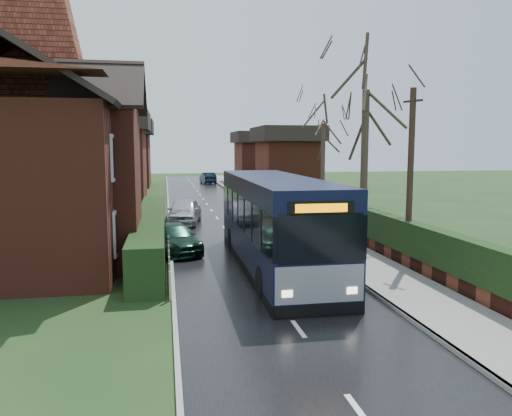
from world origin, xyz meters
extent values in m
plane|color=#2D421C|center=(0.00, 0.00, 0.00)|extent=(140.00, 140.00, 0.00)
cube|color=black|center=(0.00, 10.00, 0.01)|extent=(6.00, 100.00, 0.02)
cube|color=slate|center=(4.25, 10.00, 0.07)|extent=(2.50, 100.00, 0.14)
cube|color=gray|center=(3.05, 10.00, 0.07)|extent=(0.12, 100.00, 0.14)
cube|color=gray|center=(-3.05, 10.00, 0.05)|extent=(0.12, 100.00, 0.10)
cube|color=black|center=(-3.90, 5.00, 0.80)|extent=(1.20, 16.00, 1.60)
cube|color=maroon|center=(5.80, 10.00, 0.30)|extent=(0.30, 50.00, 0.60)
cube|color=black|center=(5.80, 10.00, 1.20)|extent=(0.60, 50.00, 1.20)
cube|color=maroon|center=(-9.00, 5.00, 3.00)|extent=(8.00, 14.00, 6.00)
cube|color=maroon|center=(-5.50, 2.00, 3.00)|extent=(2.50, 4.00, 6.00)
cube|color=brown|center=(-8.00, 9.00, 9.20)|extent=(0.90, 1.40, 2.20)
cube|color=silver|center=(-4.95, 0.00, 1.60)|extent=(0.08, 1.20, 1.60)
cube|color=black|center=(-4.92, 0.00, 1.60)|extent=(0.03, 0.95, 1.35)
cube|color=silver|center=(-4.95, 0.00, 4.20)|extent=(0.08, 1.20, 1.60)
cube|color=black|center=(-4.92, 0.00, 4.20)|extent=(0.03, 0.95, 1.35)
cube|color=silver|center=(-4.95, 4.00, 1.60)|extent=(0.08, 1.20, 1.60)
cube|color=black|center=(-4.92, 4.00, 1.60)|extent=(0.03, 0.95, 1.35)
cube|color=silver|center=(-4.95, 4.00, 4.20)|extent=(0.08, 1.20, 1.60)
cube|color=black|center=(-4.92, 4.00, 4.20)|extent=(0.03, 0.95, 1.35)
cube|color=silver|center=(-4.95, 8.00, 1.60)|extent=(0.08, 1.20, 1.60)
cube|color=black|center=(-4.92, 8.00, 1.60)|extent=(0.03, 0.95, 1.35)
cube|color=silver|center=(-4.95, 8.00, 4.20)|extent=(0.08, 1.20, 1.60)
cube|color=black|center=(-4.92, 8.00, 4.20)|extent=(0.03, 0.95, 1.35)
cube|color=silver|center=(-4.95, 10.50, 1.60)|extent=(0.08, 1.20, 1.60)
cube|color=black|center=(-4.92, 10.50, 1.60)|extent=(0.03, 0.95, 1.35)
cube|color=silver|center=(-4.95, 10.50, 4.20)|extent=(0.08, 1.20, 1.60)
cube|color=black|center=(-4.92, 10.50, 4.20)|extent=(0.03, 0.95, 1.35)
cube|color=black|center=(0.80, 0.40, 0.95)|extent=(2.61, 11.32, 1.17)
cube|color=black|center=(0.80, 0.40, 2.15)|extent=(2.63, 11.32, 1.23)
cube|color=black|center=(0.80, 0.40, 3.11)|extent=(2.61, 11.32, 0.68)
cube|color=black|center=(0.80, 0.40, 0.18)|extent=(2.61, 11.32, 0.36)
cube|color=gray|center=(0.78, -5.21, 0.93)|extent=(2.47, 0.13, 1.03)
cube|color=black|center=(0.78, -5.24, 2.16)|extent=(2.31, 0.09, 1.34)
cube|color=black|center=(0.78, -5.24, 2.98)|extent=(1.80, 0.09, 0.36)
cube|color=#FF8C00|center=(0.78, -5.28, 2.98)|extent=(1.41, 0.04, 0.23)
cube|color=black|center=(0.78, -5.22, 0.23)|extent=(2.52, 0.15, 0.31)
cube|color=#FFF2CC|center=(-0.12, -5.27, 0.72)|extent=(0.29, 0.05, 0.19)
cube|color=#FFF2CC|center=(1.68, -5.27, 0.72)|extent=(0.29, 0.05, 0.19)
cylinder|color=black|center=(-0.37, -3.22, 0.49)|extent=(0.29, 0.99, 0.99)
cylinder|color=black|center=(1.95, -3.23, 0.49)|extent=(0.29, 0.99, 0.99)
cylinder|color=black|center=(-0.35, 4.02, 0.49)|extent=(0.29, 0.99, 0.99)
cylinder|color=black|center=(1.97, 4.01, 0.49)|extent=(0.29, 0.99, 0.99)
imported|color=silver|center=(-2.16, 12.00, 0.75)|extent=(2.49, 4.65, 1.51)
imported|color=black|center=(-2.90, 4.00, 0.60)|extent=(2.65, 4.45, 1.21)
imported|color=black|center=(2.00, 44.74, 0.70)|extent=(1.89, 4.37, 1.40)
cylinder|color=slate|center=(3.78, 3.86, 1.48)|extent=(0.08, 0.08, 2.96)
cube|color=white|center=(3.78, 3.86, 2.75)|extent=(0.15, 0.45, 0.34)
cube|color=white|center=(3.78, 3.86, 2.33)|extent=(0.13, 0.40, 0.30)
cylinder|color=black|center=(5.80, -0.38, 3.36)|extent=(0.23, 0.23, 6.72)
cube|color=black|center=(5.80, -0.38, 6.24)|extent=(0.39, 0.83, 0.08)
cylinder|color=#34291E|center=(6.00, 4.52, 3.59)|extent=(0.35, 0.35, 7.19)
cylinder|color=#3A2A22|center=(9.00, 20.08, 3.20)|extent=(0.34, 0.34, 6.39)
cylinder|color=#3D2F24|center=(-10.16, 15.07, 3.89)|extent=(0.36, 0.36, 7.78)
camera|label=1|loc=(-3.21, -17.68, 4.57)|focal=35.00mm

